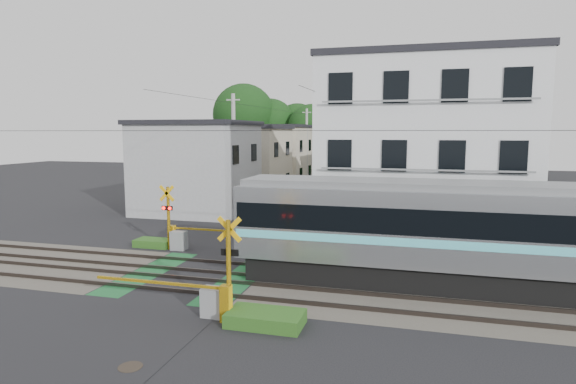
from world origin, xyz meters
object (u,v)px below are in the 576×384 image
(apartment_block, at_px, (423,149))
(manhole_cover, at_px, (130,367))
(crossing_signal_near, at_px, (216,295))
(crossing_signal_far, at_px, (178,235))
(pedestrian, at_px, (335,179))

(apartment_block, height_order, manhole_cover, apartment_block)
(manhole_cover, bearing_deg, apartment_block, 68.18)
(crossing_signal_near, bearing_deg, crossing_signal_far, 125.29)
(crossing_signal_near, distance_m, manhole_cover, 3.53)
(crossing_signal_near, relative_size, apartment_block, 0.46)
(pedestrian, distance_m, manhole_cover, 38.38)
(crossing_signal_far, xyz_separation_m, manhole_cover, (4.47, -10.70, -0.70))
(crossing_signal_near, height_order, manhole_cover, crossing_signal_near)
(crossing_signal_near, distance_m, crossing_signal_far, 8.95)
(crossing_signal_near, distance_m, apartment_block, 14.95)
(crossing_signal_near, xyz_separation_m, crossing_signal_far, (-5.17, 7.31, 0.00))
(apartment_block, distance_m, manhole_cover, 18.41)
(apartment_block, relative_size, pedestrian, 6.54)
(manhole_cover, bearing_deg, pedestrian, 92.58)
(crossing_signal_far, height_order, apartment_block, apartment_block)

